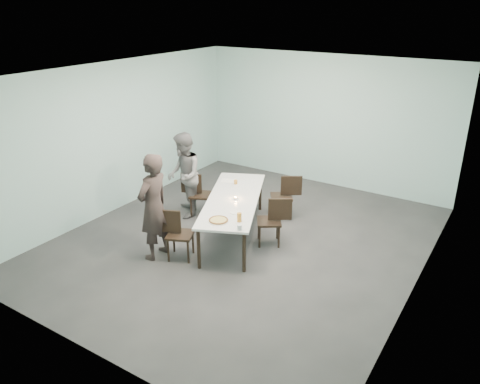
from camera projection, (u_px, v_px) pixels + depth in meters
The scene contains 16 objects.
ground at pixel (244, 240), 8.55m from camera, with size 7.00×7.00×0.00m, color #333335.
room_shell at pixel (244, 133), 7.78m from camera, with size 6.02×7.02×3.01m.
table at pixel (233, 201), 8.48m from camera, with size 1.88×2.74×0.75m.
chair_near_left at pixel (175, 231), 7.81m from camera, with size 0.65×0.55×0.87m.
chair_far_left at pixel (197, 191), 9.40m from camera, with size 0.65×0.55×0.87m.
chair_near_right at pixel (274, 218), 8.27m from camera, with size 0.64×0.58×0.87m.
chair_far_right at pixel (286, 193), 9.31m from camera, with size 0.64×0.58×0.87m.
diner_near at pixel (154, 207), 7.70m from camera, with size 0.67×0.44×1.83m, color black.
diner_far at pixel (184, 175), 9.25m from camera, with size 0.83×0.65×1.71m, color slate.
pizza at pixel (218, 220), 7.57m from camera, with size 0.34×0.34×0.04m.
side_plate at pixel (235, 212), 7.88m from camera, with size 0.18×0.18×0.01m, color white.
beer_glass at pixel (239, 217), 7.54m from camera, with size 0.08×0.08×0.15m, color #BC7B29.
water_tumbler at pixel (240, 227), 7.28m from camera, with size 0.08×0.08×0.09m, color silver.
tealight at pixel (236, 198), 8.40m from camera, with size 0.06×0.06×0.05m.
amber_tumbler at pixel (236, 182), 9.09m from camera, with size 0.07×0.07×0.08m, color #BC7B29.
menu at pixel (229, 181), 9.26m from camera, with size 0.30×0.22×0.01m, color silver.
Camera 1 is at (3.99, -6.43, 4.08)m, focal length 35.00 mm.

